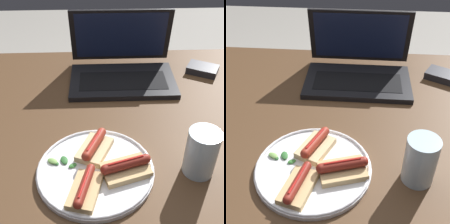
# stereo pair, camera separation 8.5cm
# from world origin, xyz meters

# --- Properties ---
(desk) EXTENTS (1.11, 0.88, 0.72)m
(desk) POSITION_xyz_m (0.00, 0.00, 0.63)
(desk) COLOR #4C331E
(desk) RESTS_ON ground_plane
(laptop) EXTENTS (0.36, 0.26, 0.22)m
(laptop) POSITION_xyz_m (0.03, 0.23, 0.76)
(laptop) COLOR black
(laptop) RESTS_ON desk
(plate) EXTENTS (0.28, 0.28, 0.02)m
(plate) POSITION_xyz_m (-0.06, -0.21, 0.72)
(plate) COLOR silver
(plate) RESTS_ON desk
(sausage_toast_left) EXTENTS (0.09, 0.12, 0.04)m
(sausage_toast_left) POSITION_xyz_m (-0.08, -0.28, 0.74)
(sausage_toast_left) COLOR tan
(sausage_toast_left) RESTS_ON plate
(sausage_toast_middle) EXTENTS (0.10, 0.12, 0.04)m
(sausage_toast_middle) POSITION_xyz_m (-0.06, -0.15, 0.74)
(sausage_toast_middle) COLOR #D6B784
(sausage_toast_middle) RESTS_ON plate
(sausage_toast_right) EXTENTS (0.13, 0.10, 0.04)m
(sausage_toast_right) POSITION_xyz_m (0.01, -0.23, 0.74)
(sausage_toast_right) COLOR tan
(sausage_toast_right) RESTS_ON plate
(salad_pile) EXTENTS (0.08, 0.05, 0.01)m
(salad_pile) POSITION_xyz_m (-0.14, -0.19, 0.73)
(salad_pile) COLOR #387A33
(salad_pile) RESTS_ON plate
(drinking_glass) EXTENTS (0.08, 0.08, 0.12)m
(drinking_glass) POSITION_xyz_m (0.19, -0.22, 0.78)
(drinking_glass) COLOR silver
(drinking_glass) RESTS_ON desk
(external_drive) EXTENTS (0.13, 0.12, 0.03)m
(external_drive) POSITION_xyz_m (0.33, 0.25, 0.73)
(external_drive) COLOR #232328
(external_drive) RESTS_ON desk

